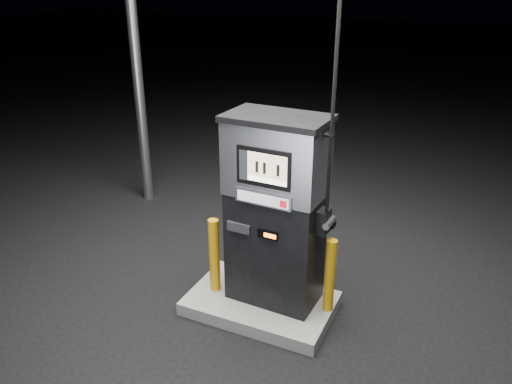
% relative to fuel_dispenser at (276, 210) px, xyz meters
% --- Properties ---
extents(ground, '(80.00, 80.00, 0.00)m').
position_rel_fuel_dispenser_xyz_m(ground, '(-0.12, -0.10, -1.22)').
color(ground, black).
rests_on(ground, ground).
extents(pump_island, '(1.60, 1.00, 0.15)m').
position_rel_fuel_dispenser_xyz_m(pump_island, '(-0.12, -0.10, -1.15)').
color(pump_island, '#5E5E59').
rests_on(pump_island, ground).
extents(fuel_dispenser, '(1.16, 0.66, 4.32)m').
position_rel_fuel_dispenser_xyz_m(fuel_dispenser, '(0.00, 0.00, 0.00)').
color(fuel_dispenser, black).
rests_on(fuel_dispenser, pump_island).
extents(bollard_left, '(0.14, 0.14, 0.88)m').
position_rel_fuel_dispenser_xyz_m(bollard_left, '(-0.67, -0.15, -0.63)').
color(bollard_left, '#C4830A').
rests_on(bollard_left, pump_island).
extents(bollard_right, '(0.14, 0.14, 0.85)m').
position_rel_fuel_dispenser_xyz_m(bollard_right, '(0.62, 0.02, -0.65)').
color(bollard_right, '#C4830A').
rests_on(bollard_right, pump_island).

